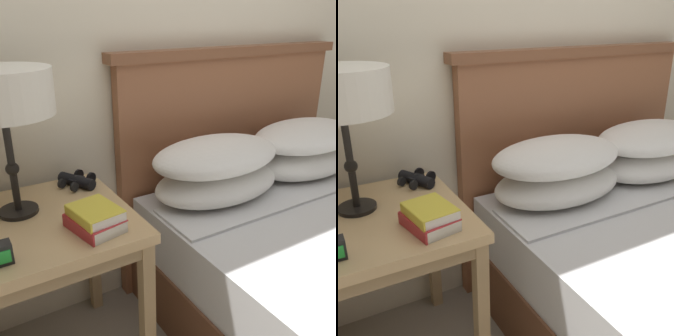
% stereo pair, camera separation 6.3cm
% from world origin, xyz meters
% --- Properties ---
extents(wall_back, '(8.00, 0.06, 2.60)m').
position_xyz_m(wall_back, '(0.00, 0.95, 1.30)').
color(wall_back, beige).
rests_on(wall_back, ground_plane).
extents(nightstand, '(0.58, 0.58, 0.66)m').
position_xyz_m(nightstand, '(-0.67, 0.61, 0.57)').
color(nightstand, tan).
rests_on(nightstand, ground_plane).
extents(table_lamp, '(0.32, 0.32, 0.48)m').
position_xyz_m(table_lamp, '(-0.72, 0.69, 1.06)').
color(table_lamp, black).
rests_on(table_lamp, nightstand).
extents(book_on_nightstand, '(0.16, 0.20, 0.04)m').
position_xyz_m(book_on_nightstand, '(-0.54, 0.45, 0.68)').
color(book_on_nightstand, silver).
rests_on(book_on_nightstand, nightstand).
extents(book_stacked_on_top, '(0.15, 0.18, 0.03)m').
position_xyz_m(book_stacked_on_top, '(-0.54, 0.45, 0.72)').
color(book_stacked_on_top, silver).
rests_on(book_stacked_on_top, book_on_nightstand).
extents(binoculars_pair, '(0.16, 0.16, 0.05)m').
position_xyz_m(binoculars_pair, '(-0.48, 0.80, 0.68)').
color(binoculars_pair, black).
rests_on(binoculars_pair, nightstand).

